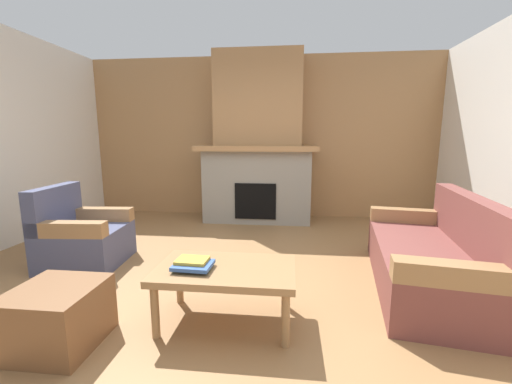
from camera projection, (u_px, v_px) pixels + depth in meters
name	position (u px, v px, depth m)	size (l,w,h in m)	color
ground	(227.00, 294.00, 2.78)	(9.00, 9.00, 0.00)	olive
wall_back_wood_panel	(260.00, 138.00, 5.49)	(6.00, 0.12, 2.70)	#A87A4C
fireplace	(258.00, 150.00, 5.16)	(1.90, 0.82, 2.70)	gray
couch	(433.00, 258.00, 2.85)	(1.11, 1.91, 0.85)	brown
armchair	(82.00, 237.00, 3.41)	(0.82, 0.82, 0.85)	#474C6B
coffee_table	(226.00, 274.00, 2.30)	(1.00, 0.60, 0.43)	#997047
ottoman	(58.00, 316.00, 2.07)	(0.52, 0.52, 0.40)	brown
book_stack_near_edge	(193.00, 264.00, 2.26)	(0.30, 0.24, 0.07)	#3D7F4C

